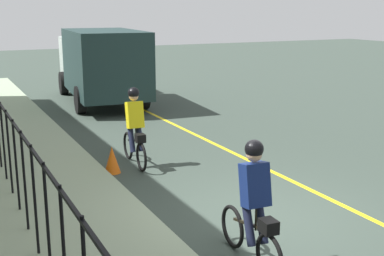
# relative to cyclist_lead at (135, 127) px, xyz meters

# --- Properties ---
(ground_plane) EXTENTS (80.00, 80.00, 0.00)m
(ground_plane) POSITION_rel_cyclist_lead_xyz_m (-3.81, -0.96, -0.91)
(ground_plane) COLOR #35423A
(lane_line_centre) EXTENTS (36.00, 0.12, 0.01)m
(lane_line_centre) POSITION_rel_cyclist_lead_xyz_m (-3.81, -2.56, -0.91)
(lane_line_centre) COLOR yellow
(lane_line_centre) RESTS_ON ground
(sidewalk) EXTENTS (40.00, 3.20, 0.15)m
(sidewalk) POSITION_rel_cyclist_lead_xyz_m (-3.81, 2.44, -0.84)
(sidewalk) COLOR #92A485
(sidewalk) RESTS_ON ground
(iron_fence) EXTENTS (14.41, 0.04, 1.60)m
(iron_fence) POSITION_rel_cyclist_lead_xyz_m (-2.81, 2.84, 0.30)
(iron_fence) COLOR black
(iron_fence) RESTS_ON sidewalk
(cyclist_lead) EXTENTS (1.71, 0.38, 1.83)m
(cyclist_lead) POSITION_rel_cyclist_lead_xyz_m (0.00, 0.00, 0.00)
(cyclist_lead) COLOR black
(cyclist_lead) RESTS_ON ground
(cyclist_follow) EXTENTS (1.71, 0.38, 1.83)m
(cyclist_follow) POSITION_rel_cyclist_lead_xyz_m (-5.11, 0.15, 0.00)
(cyclist_follow) COLOR black
(cyclist_follow) RESTS_ON ground
(box_truck_background) EXTENTS (6.89, 3.02, 2.78)m
(box_truck_background) POSITION_rel_cyclist_lead_xyz_m (8.20, -1.67, 0.64)
(box_truck_background) COLOR #1C3131
(box_truck_background) RESTS_ON ground
(traffic_cone_near) EXTENTS (0.36, 0.36, 0.60)m
(traffic_cone_near) POSITION_rel_cyclist_lead_xyz_m (-0.26, 0.64, -0.61)
(traffic_cone_near) COLOR orange
(traffic_cone_near) RESTS_ON ground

